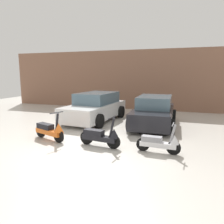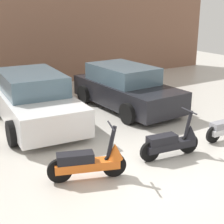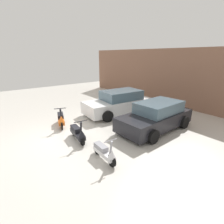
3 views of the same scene
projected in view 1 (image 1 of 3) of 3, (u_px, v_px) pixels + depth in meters
The scene contains 7 objects.
ground_plane at pixel (77, 149), 7.28m from camera, with size 28.00×28.00×0.00m, color beige.
wall_back at pixel (136, 80), 15.08m from camera, with size 19.60×0.12×4.08m, color #845B47.
scooter_front_left at pixel (50, 130), 8.15m from camera, with size 1.54×0.79×1.12m.
scooter_front_right at pixel (101, 136), 7.42m from camera, with size 1.53×0.56×1.07m.
scooter_front_center at pixel (160, 142), 6.83m from camera, with size 1.39×0.50×0.97m.
car_rear_left at pixel (96, 107), 11.57m from camera, with size 2.39×4.49×1.48m.
car_rear_center at pixel (154, 112), 10.44m from camera, with size 2.11×4.19×1.40m.
Camera 1 is at (3.37, -6.21, 2.47)m, focal length 35.00 mm.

